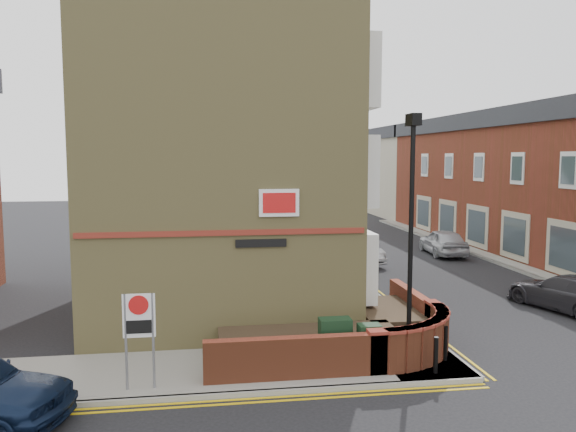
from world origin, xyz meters
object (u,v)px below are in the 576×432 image
at_px(utility_cabinet_large, 335,342).
at_px(zone_sign, 139,323).
at_px(lamppost, 411,238).
at_px(silver_car_near, 350,249).

relative_size(utility_cabinet_large, zone_sign, 0.55).
xyz_separation_m(lamppost, silver_car_near, (2.18, 14.10, -2.63)).
height_order(utility_cabinet_large, silver_car_near, silver_car_near).
distance_m(utility_cabinet_large, silver_car_near, 14.58).
bearing_deg(utility_cabinet_large, zone_sign, -170.31).
bearing_deg(utility_cabinet_large, lamppost, -3.01).
xyz_separation_m(lamppost, utility_cabinet_large, (-1.90, 0.10, -2.62)).
distance_m(lamppost, zone_sign, 6.85).
bearing_deg(utility_cabinet_large, silver_car_near, 73.77).
height_order(lamppost, zone_sign, lamppost).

